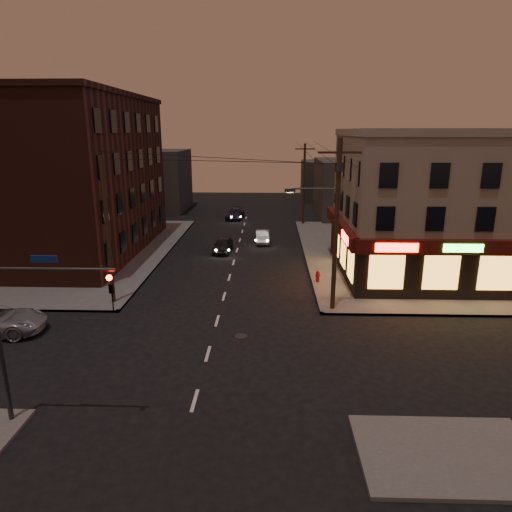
{
  "coord_description": "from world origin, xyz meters",
  "views": [
    {
      "loc": [
        2.98,
        -20.09,
        10.51
      ],
      "look_at": [
        2.15,
        6.45,
        3.2
      ],
      "focal_mm": 32.0,
      "sensor_mm": 36.0,
      "label": 1
    }
  ],
  "objects_px": {
    "sedan_near": "(223,245)",
    "sedan_mid": "(263,237)",
    "fire_hydrant": "(318,276)",
    "sedan_far": "(235,214)"
  },
  "relations": [
    {
      "from": "sedan_near",
      "to": "sedan_mid",
      "type": "height_order",
      "value": "sedan_near"
    },
    {
      "from": "sedan_mid",
      "to": "fire_hydrant",
      "type": "distance_m",
      "value": 12.91
    },
    {
      "from": "fire_hydrant",
      "to": "sedan_far",
      "type": "bearing_deg",
      "value": 107.51
    },
    {
      "from": "sedan_mid",
      "to": "sedan_far",
      "type": "relative_size",
      "value": 0.82
    },
    {
      "from": "sedan_mid",
      "to": "fire_hydrant",
      "type": "bearing_deg",
      "value": -73.49
    },
    {
      "from": "sedan_far",
      "to": "fire_hydrant",
      "type": "bearing_deg",
      "value": -65.46
    },
    {
      "from": "sedan_near",
      "to": "sedan_mid",
      "type": "relative_size",
      "value": 1.03
    },
    {
      "from": "sedan_mid",
      "to": "fire_hydrant",
      "type": "height_order",
      "value": "sedan_mid"
    },
    {
      "from": "sedan_far",
      "to": "fire_hydrant",
      "type": "relative_size",
      "value": 5.26
    },
    {
      "from": "sedan_far",
      "to": "sedan_near",
      "type": "bearing_deg",
      "value": -82.64
    }
  ]
}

